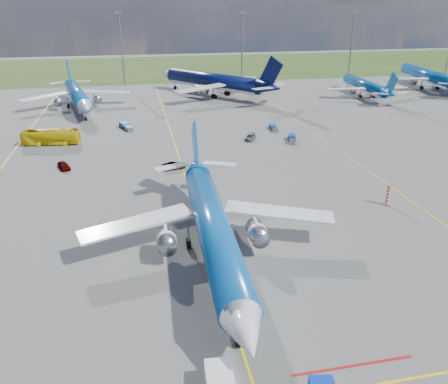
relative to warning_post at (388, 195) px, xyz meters
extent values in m
plane|color=#5D5D5A|center=(-26.00, -8.00, -1.50)|extent=(400.00, 400.00, 0.00)
cube|color=#2D4719|center=(-26.00, 142.00, -1.50)|extent=(400.00, 80.00, 0.01)
cube|color=yellow|center=(-26.00, 22.00, -1.49)|extent=(0.25, 160.00, 0.02)
cube|color=yellow|center=(-56.00, 32.00, -1.49)|extent=(0.25, 120.00, 0.02)
cube|color=yellow|center=(4.00, 32.00, -1.49)|extent=(0.25, 120.00, 0.02)
cube|color=#A5140F|center=(-18.00, -26.00, -1.49)|extent=(10.00, 0.25, 0.02)
cylinder|color=slate|center=(-36.00, 102.00, 9.50)|extent=(0.50, 0.50, 22.00)
cube|color=slate|center=(-36.00, 102.00, 20.80)|extent=(2.20, 0.50, 0.80)
cylinder|color=slate|center=(4.00, 102.00, 9.50)|extent=(0.50, 0.50, 22.00)
cube|color=slate|center=(4.00, 102.00, 20.80)|extent=(2.20, 0.50, 0.80)
cylinder|color=slate|center=(44.00, 102.00, 9.50)|extent=(0.50, 0.50, 22.00)
cube|color=slate|center=(44.00, 102.00, 20.80)|extent=(2.20, 0.50, 0.80)
cylinder|color=red|center=(0.00, 0.00, 0.00)|extent=(0.50, 0.50, 3.00)
imported|color=yellow|center=(-49.62, 38.14, 0.02)|extent=(11.15, 3.88, 3.04)
imported|color=#999999|center=(-45.46, 23.37, -0.89)|extent=(2.73, 3.84, 1.21)
imported|color=#999999|center=(-27.42, 19.90, -0.93)|extent=(4.40, 2.62, 1.15)
imported|color=#999999|center=(-10.68, 33.46, -0.93)|extent=(3.31, 4.17, 1.13)
cube|color=navy|center=(-2.52, 31.72, -0.97)|extent=(2.03, 2.78, 1.05)
cube|color=slate|center=(-3.27, 29.35, -1.07)|extent=(1.67, 2.17, 0.86)
cube|color=#1C62A9|center=(-35.69, 47.77, -0.90)|extent=(2.40, 3.18, 1.20)
cube|color=slate|center=(-34.73, 45.10, -1.01)|extent=(1.97, 2.49, 0.98)
cube|color=navy|center=(-3.86, 40.38, -1.02)|extent=(1.41, 2.35, 0.95)
cube|color=slate|center=(-4.06, 38.14, -1.11)|extent=(1.19, 1.82, 0.78)
camera|label=1|loc=(-32.77, -48.89, 24.29)|focal=35.00mm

